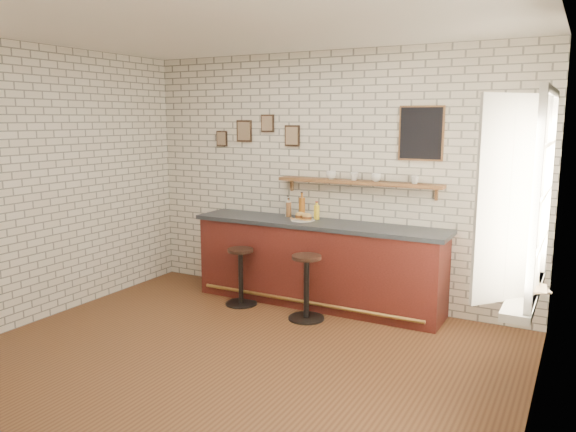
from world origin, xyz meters
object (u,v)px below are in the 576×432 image
(bitters_bottle_brown, at_px, (288,209))
(bar_stool_left, at_px, (241,275))
(bar_counter, at_px, (317,263))
(bitters_bottle_amber, at_px, (302,207))
(shelf_cup_d, at_px, (415,180))
(condiment_bottle_yellow, at_px, (317,212))
(shelf_cup_b, at_px, (354,176))
(shelf_cup_a, at_px, (331,175))
(sandwich_plate, at_px, (303,220))
(bar_stool_right, at_px, (306,285))
(book_lower, at_px, (522,288))
(book_upper, at_px, (522,287))
(shelf_cup_c, at_px, (376,178))
(bitters_bottle_white, at_px, (288,208))
(ciabatta_sandwich, at_px, (304,216))

(bitters_bottle_brown, distance_m, bar_stool_left, 1.00)
(bar_counter, xyz_separation_m, bitters_bottle_amber, (-0.29, 0.15, 0.63))
(bitters_bottle_brown, relative_size, shelf_cup_d, 2.52)
(condiment_bottle_yellow, height_order, bar_stool_left, condiment_bottle_yellow)
(bar_stool_left, distance_m, shelf_cup_d, 2.31)
(condiment_bottle_yellow, xyz_separation_m, shelf_cup_d, (1.17, 0.05, 0.44))
(condiment_bottle_yellow, distance_m, shelf_cup_b, 0.64)
(shelf_cup_a, bearing_deg, sandwich_plate, -149.81)
(bitters_bottle_brown, bearing_deg, bitters_bottle_amber, 0.00)
(bar_counter, relative_size, sandwich_plate, 11.07)
(bar_stool_right, height_order, shelf_cup_d, shelf_cup_d)
(condiment_bottle_yellow, relative_size, book_lower, 0.90)
(bar_counter, distance_m, book_upper, 2.85)
(bitters_bottle_brown, xyz_separation_m, bar_stool_right, (0.59, -0.67, -0.71))
(bar_counter, bearing_deg, shelf_cup_b, 28.51)
(shelf_cup_d, bearing_deg, bar_counter, -168.05)
(shelf_cup_c, xyz_separation_m, book_upper, (1.75, -1.68, -0.58))
(bar_stool_left, xyz_separation_m, shelf_cup_a, (0.88, 0.64, 1.18))
(sandwich_plate, relative_size, bitters_bottle_brown, 1.19)
(shelf_cup_b, bearing_deg, condiment_bottle_yellow, 123.90)
(shelf_cup_a, height_order, shelf_cup_b, shelf_cup_a)
(condiment_bottle_yellow, height_order, shelf_cup_b, shelf_cup_b)
(bar_stool_right, relative_size, shelf_cup_c, 6.15)
(bitters_bottle_white, bearing_deg, bitters_bottle_brown, -0.00)
(condiment_bottle_yellow, distance_m, book_upper, 2.97)
(shelf_cup_a, bearing_deg, shelf_cup_d, -6.01)
(bar_counter, xyz_separation_m, shelf_cup_c, (0.64, 0.20, 1.04))
(condiment_bottle_yellow, relative_size, bar_stool_left, 0.32)
(ciabatta_sandwich, relative_size, shelf_cup_d, 2.74)
(shelf_cup_d, bearing_deg, book_upper, -50.60)
(ciabatta_sandwich, height_order, bar_stool_right, ciabatta_sandwich)
(sandwich_plate, xyz_separation_m, shelf_cup_b, (0.57, 0.20, 0.53))
(bitters_bottle_amber, bearing_deg, bitters_bottle_brown, -180.00)
(bitters_bottle_amber, relative_size, book_upper, 1.35)
(shelf_cup_c, bearing_deg, sandwich_plate, 90.23)
(bar_counter, relative_size, condiment_bottle_yellow, 14.24)
(sandwich_plate, height_order, book_upper, sandwich_plate)
(shelf_cup_b, relative_size, book_upper, 0.42)
(condiment_bottle_yellow, distance_m, bar_stool_right, 1.00)
(bar_counter, height_order, bar_stool_right, bar_counter)
(bitters_bottle_white, bearing_deg, book_upper, -29.58)
(ciabatta_sandwich, height_order, shelf_cup_c, shelf_cup_c)
(sandwich_plate, relative_size, ciabatta_sandwich, 1.10)
(ciabatta_sandwich, height_order, book_lower, ciabatta_sandwich)
(bitters_bottle_amber, height_order, shelf_cup_d, shelf_cup_d)
(bitters_bottle_brown, distance_m, shelf_cup_c, 1.20)
(shelf_cup_c, distance_m, shelf_cup_d, 0.44)
(bitters_bottle_brown, relative_size, bar_stool_right, 0.32)
(bar_counter, xyz_separation_m, bitters_bottle_brown, (-0.47, 0.15, 0.60))
(bitters_bottle_white, height_order, bitters_bottle_amber, bitters_bottle_amber)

